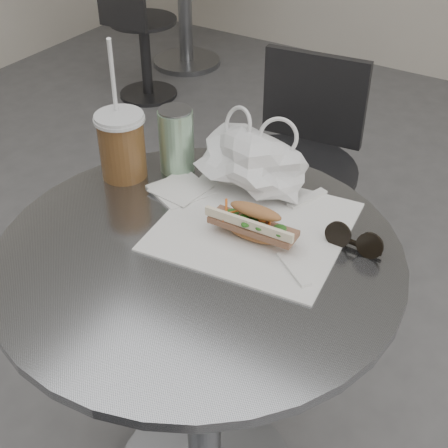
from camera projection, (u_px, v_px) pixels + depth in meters
The scene contains 10 objects.
cafe_table at pixel (202, 351), 1.31m from camera, with size 0.76×0.76×0.74m.
chair_far at pixel (291, 201), 1.97m from camera, with size 0.41×0.43×0.78m.
bg_chair at pixel (141, 45), 3.21m from camera, with size 0.35×0.36×0.66m.
sandwich_paper at pixel (254, 226), 1.21m from camera, with size 0.35×0.33×0.00m, color white.
banh_mi at pixel (254, 224), 1.15m from camera, with size 0.21×0.09×0.07m.
iced_coffee at pixel (122, 144), 1.32m from camera, with size 0.11×0.11×0.31m.
sunglasses at pixel (354, 241), 1.14m from camera, with size 0.11×0.02×0.05m.
plastic_bag at pixel (252, 162), 1.29m from camera, with size 0.23×0.18×0.12m, color silver, non-canonical shape.
napkin_stack at pixel (181, 190), 1.31m from camera, with size 0.14×0.14×0.01m.
drink_can at pixel (176, 140), 1.34m from camera, with size 0.08×0.08×0.14m.
Camera 1 is at (0.52, -0.53, 1.46)m, focal length 50.00 mm.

